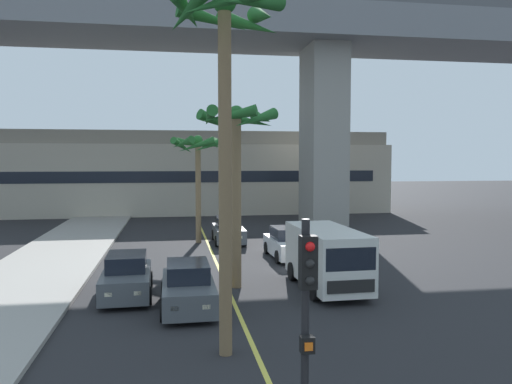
# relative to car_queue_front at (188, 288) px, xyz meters

# --- Properties ---
(lane_stripe_center) EXTENTS (0.14, 56.00, 0.01)m
(lane_stripe_center) POSITION_rel_car_queue_front_xyz_m (1.61, 5.69, -0.72)
(lane_stripe_center) COLOR #DBCC4C
(lane_stripe_center) RESTS_ON ground
(bridge_overpass) EXTENTS (82.46, 8.00, 17.95)m
(bridge_overpass) POSITION_rel_car_queue_front_xyz_m (2.47, 21.43, 13.67)
(bridge_overpass) COLOR slate
(bridge_overpass) RESTS_ON ground
(pier_building_backdrop) EXTENTS (36.51, 8.04, 7.59)m
(pier_building_backdrop) POSITION_rel_car_queue_front_xyz_m (1.61, 31.90, 3.01)
(pier_building_backdrop) COLOR #BCB29E
(pier_building_backdrop) RESTS_ON ground
(car_queue_front) EXTENTS (1.85, 4.11, 1.56)m
(car_queue_front) POSITION_rel_car_queue_front_xyz_m (0.00, 0.00, 0.00)
(car_queue_front) COLOR #4C5156
(car_queue_front) RESTS_ON ground
(car_queue_second) EXTENTS (1.91, 4.14, 1.56)m
(car_queue_second) POSITION_rel_car_queue_front_xyz_m (-2.18, 1.94, 0.00)
(car_queue_second) COLOR #4C5156
(car_queue_second) RESTS_ON ground
(car_queue_third) EXTENTS (1.86, 4.11, 1.56)m
(car_queue_third) POSITION_rel_car_queue_front_xyz_m (2.87, 13.36, 0.00)
(car_queue_third) COLOR #4C5156
(car_queue_third) RESTS_ON ground
(car_queue_fourth) EXTENTS (1.92, 4.14, 1.56)m
(car_queue_fourth) POSITION_rel_car_queue_front_xyz_m (5.33, 8.14, 0.00)
(car_queue_fourth) COLOR white
(car_queue_fourth) RESTS_ON ground
(delivery_van) EXTENTS (2.24, 5.29, 2.36)m
(delivery_van) POSITION_rel_car_queue_front_xyz_m (5.42, 1.78, 0.57)
(delivery_van) COLOR silver
(delivery_van) RESTS_ON ground
(traffic_light_median_near) EXTENTS (0.24, 0.37, 4.20)m
(traffic_light_median_near) POSITION_rel_car_queue_front_xyz_m (1.38, -10.14, 1.99)
(traffic_light_median_near) COLOR black
(traffic_light_median_near) RESTS_ON ground
(palm_tree_near_median) EXTENTS (3.07, 3.10, 9.26)m
(palm_tree_near_median) POSITION_rel_car_queue_front_xyz_m (0.84, -4.28, 6.88)
(palm_tree_near_median) COLOR brown
(palm_tree_near_median) RESTS_ON ground
(palm_tree_mid_median) EXTENTS (3.31, 3.37, 6.49)m
(palm_tree_mid_median) POSITION_rel_car_queue_front_xyz_m (1.09, 13.65, 4.70)
(palm_tree_mid_median) COLOR brown
(palm_tree_mid_median) RESTS_ON ground
(palm_tree_far_median) EXTENTS (3.18, 3.33, 7.13)m
(palm_tree_far_median) POSITION_rel_car_queue_front_xyz_m (2.02, 2.56, 5.03)
(palm_tree_far_median) COLOR brown
(palm_tree_far_median) RESTS_ON ground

